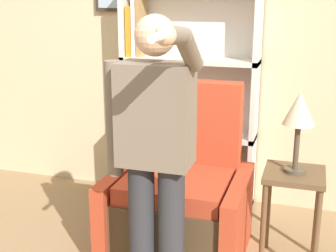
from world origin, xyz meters
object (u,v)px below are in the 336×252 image
object	(u,v)px
armchair	(180,200)
table_lamp	(299,113)
bookcase	(178,99)
person_standing	(155,150)
side_table	(293,192)

from	to	relation	value
armchair	table_lamp	xyz separation A→B (m)	(0.76, 0.03, 0.68)
table_lamp	bookcase	bearing A→B (deg)	142.08
person_standing	table_lamp	distance (m)	0.99
bookcase	armchair	xyz separation A→B (m)	(0.26, -0.82, -0.53)
person_standing	table_lamp	world-z (taller)	person_standing
armchair	table_lamp	world-z (taller)	table_lamp
person_standing	bookcase	bearing A→B (deg)	101.32
armchair	table_lamp	bearing A→B (deg)	2.32
person_standing	table_lamp	bearing A→B (deg)	42.67
armchair	side_table	bearing A→B (deg)	2.32
bookcase	side_table	size ratio (longest dim) A/B	2.82
bookcase	table_lamp	xyz separation A→B (m)	(1.02, -0.79, 0.15)
person_standing	side_table	distance (m)	1.08
bookcase	table_lamp	world-z (taller)	bookcase
bookcase	armchair	size ratio (longest dim) A/B	1.58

